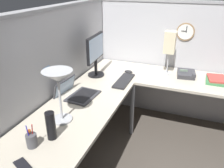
{
  "coord_description": "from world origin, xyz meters",
  "views": [
    {
      "loc": [
        -2.17,
        -0.46,
        1.81
      ],
      "look_at": [
        -0.11,
        0.32,
        0.79
      ],
      "focal_mm": 36.43,
      "sensor_mm": 36.0,
      "label": 1
    }
  ],
  "objects_px": {
    "laptop": "(75,93)",
    "office_phone": "(187,74)",
    "keyboard": "(124,81)",
    "thermos_flask": "(51,126)",
    "wall_clock": "(186,32)",
    "desk_lamp_paper": "(170,44)",
    "monitor": "(96,52)",
    "desk_lamp_dome": "(58,81)",
    "cell_phone": "(23,166)",
    "book_stack": "(216,80)",
    "pen_cup": "(32,140)",
    "computer_mouse": "(129,72)"
  },
  "relations": [
    {
      "from": "desk_lamp_paper",
      "to": "desk_lamp_dome",
      "type": "bearing_deg",
      "value": 154.05
    },
    {
      "from": "computer_mouse",
      "to": "cell_phone",
      "type": "xyz_separation_m",
      "value": [
        -1.75,
        0.16,
        -0.01
      ]
    },
    {
      "from": "computer_mouse",
      "to": "desk_lamp_paper",
      "type": "relative_size",
      "value": 0.2
    },
    {
      "from": "keyboard",
      "to": "office_phone",
      "type": "bearing_deg",
      "value": -59.09
    },
    {
      "from": "keyboard",
      "to": "desk_lamp_paper",
      "type": "distance_m",
      "value": 0.71
    },
    {
      "from": "pen_cup",
      "to": "desk_lamp_paper",
      "type": "distance_m",
      "value": 1.89
    },
    {
      "from": "monitor",
      "to": "pen_cup",
      "type": "height_order",
      "value": "monitor"
    },
    {
      "from": "monitor",
      "to": "computer_mouse",
      "type": "relative_size",
      "value": 4.81
    },
    {
      "from": "monitor",
      "to": "wall_clock",
      "type": "xyz_separation_m",
      "value": [
        0.64,
        -0.95,
        0.19
      ]
    },
    {
      "from": "wall_clock",
      "to": "office_phone",
      "type": "bearing_deg",
      "value": -162.76
    },
    {
      "from": "cell_phone",
      "to": "office_phone",
      "type": "height_order",
      "value": "office_phone"
    },
    {
      "from": "cell_phone",
      "to": "thermos_flask",
      "type": "distance_m",
      "value": 0.33
    },
    {
      "from": "monitor",
      "to": "keyboard",
      "type": "distance_m",
      "value": 0.48
    },
    {
      "from": "desk_lamp_dome",
      "to": "desk_lamp_paper",
      "type": "relative_size",
      "value": 0.84
    },
    {
      "from": "wall_clock",
      "to": "desk_lamp_paper",
      "type": "bearing_deg",
      "value": 151.2
    },
    {
      "from": "desk_lamp_dome",
      "to": "thermos_flask",
      "type": "xyz_separation_m",
      "value": [
        -0.23,
        -0.06,
        -0.25
      ]
    },
    {
      "from": "monitor",
      "to": "pen_cup",
      "type": "relative_size",
      "value": 2.78
    },
    {
      "from": "pen_cup",
      "to": "office_phone",
      "type": "distance_m",
      "value": 1.93
    },
    {
      "from": "keyboard",
      "to": "cell_phone",
      "type": "xyz_separation_m",
      "value": [
        -1.48,
        0.19,
        -0.01
      ]
    },
    {
      "from": "keyboard",
      "to": "cell_phone",
      "type": "relative_size",
      "value": 2.99
    },
    {
      "from": "thermos_flask",
      "to": "desk_lamp_dome",
      "type": "bearing_deg",
      "value": 14.55
    },
    {
      "from": "wall_clock",
      "to": "thermos_flask",
      "type": "bearing_deg",
      "value": 158.08
    },
    {
      "from": "thermos_flask",
      "to": "laptop",
      "type": "bearing_deg",
      "value": 15.35
    },
    {
      "from": "monitor",
      "to": "desk_lamp_paper",
      "type": "height_order",
      "value": "desk_lamp_paper"
    },
    {
      "from": "book_stack",
      "to": "desk_lamp_paper",
      "type": "height_order",
      "value": "desk_lamp_paper"
    },
    {
      "from": "laptop",
      "to": "cell_phone",
      "type": "distance_m",
      "value": 1.0
    },
    {
      "from": "keyboard",
      "to": "thermos_flask",
      "type": "height_order",
      "value": "thermos_flask"
    },
    {
      "from": "laptop",
      "to": "thermos_flask",
      "type": "bearing_deg",
      "value": -164.65
    },
    {
      "from": "desk_lamp_dome",
      "to": "office_phone",
      "type": "xyz_separation_m",
      "value": [
        1.33,
        -0.9,
        -0.33
      ]
    },
    {
      "from": "cell_phone",
      "to": "pen_cup",
      "type": "bearing_deg",
      "value": 44.91
    },
    {
      "from": "laptop",
      "to": "book_stack",
      "type": "relative_size",
      "value": 1.36
    },
    {
      "from": "laptop",
      "to": "office_phone",
      "type": "xyz_separation_m",
      "value": [
        0.89,
        -1.03,
        0.01
      ]
    },
    {
      "from": "monitor",
      "to": "desk_lamp_dome",
      "type": "relative_size",
      "value": 1.12
    },
    {
      "from": "monitor",
      "to": "desk_lamp_dome",
      "type": "xyz_separation_m",
      "value": [
        -0.99,
        -0.14,
        0.07
      ]
    },
    {
      "from": "thermos_flask",
      "to": "wall_clock",
      "type": "relative_size",
      "value": 1.0
    },
    {
      "from": "book_stack",
      "to": "wall_clock",
      "type": "distance_m",
      "value": 0.7
    },
    {
      "from": "thermos_flask",
      "to": "book_stack",
      "type": "xyz_separation_m",
      "value": [
        1.56,
        -1.17,
        -0.09
      ]
    },
    {
      "from": "keyboard",
      "to": "pen_cup",
      "type": "distance_m",
      "value": 1.32
    },
    {
      "from": "desk_lamp_dome",
      "to": "pen_cup",
      "type": "distance_m",
      "value": 0.48
    },
    {
      "from": "laptop",
      "to": "wall_clock",
      "type": "height_order",
      "value": "wall_clock"
    },
    {
      "from": "monitor",
      "to": "desk_lamp_paper",
      "type": "distance_m",
      "value": 0.89
    },
    {
      "from": "computer_mouse",
      "to": "cell_phone",
      "type": "relative_size",
      "value": 0.72
    },
    {
      "from": "pen_cup",
      "to": "book_stack",
      "type": "height_order",
      "value": "pen_cup"
    },
    {
      "from": "desk_lamp_dome",
      "to": "wall_clock",
      "type": "bearing_deg",
      "value": -26.42
    },
    {
      "from": "computer_mouse",
      "to": "thermos_flask",
      "type": "bearing_deg",
      "value": 174.07
    },
    {
      "from": "keyboard",
      "to": "book_stack",
      "type": "relative_size",
      "value": 1.45
    },
    {
      "from": "pen_cup",
      "to": "keyboard",
      "type": "bearing_deg",
      "value": -11.22
    },
    {
      "from": "desk_lamp_dome",
      "to": "thermos_flask",
      "type": "relative_size",
      "value": 2.02
    },
    {
      "from": "monitor",
      "to": "wall_clock",
      "type": "height_order",
      "value": "wall_clock"
    },
    {
      "from": "desk_lamp_dome",
      "to": "office_phone",
      "type": "relative_size",
      "value": 1.94
    }
  ]
}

